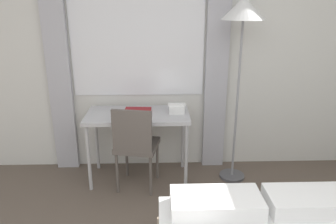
{
  "coord_description": "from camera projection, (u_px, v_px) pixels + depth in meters",
  "views": [
    {
      "loc": [
        -0.29,
        -0.86,
        1.85
      ],
      "look_at": [
        -0.21,
        1.91,
        0.89
      ],
      "focal_mm": 35.0,
      "sensor_mm": 36.0,
      "label": 1
    }
  ],
  "objects": [
    {
      "name": "wall_back_with_window",
      "position": [
        179.0,
        48.0,
        3.49
      ],
      "size": [
        5.06,
        0.13,
        2.7
      ],
      "color": "silver",
      "rests_on": "ground_plane"
    },
    {
      "name": "desk",
      "position": [
        138.0,
        120.0,
        3.37
      ],
      "size": [
        1.05,
        0.53,
        0.74
      ],
      "color": "#B2B2B7",
      "rests_on": "ground_plane"
    },
    {
      "name": "desk_chair",
      "position": [
        135.0,
        143.0,
        3.22
      ],
      "size": [
        0.47,
        0.47,
        0.89
      ],
      "rotation": [
        0.0,
        0.0,
        -0.19
      ],
      "color": "#59514C",
      "rests_on": "ground_plane"
    },
    {
      "name": "standing_lamp",
      "position": [
        243.0,
        22.0,
        3.06
      ],
      "size": [
        0.41,
        0.41,
        1.88
      ],
      "color": "#4C4C51",
      "rests_on": "ground_plane"
    },
    {
      "name": "telephone",
      "position": [
        177.0,
        109.0,
        3.37
      ],
      "size": [
        0.18,
        0.15,
        0.1
      ],
      "color": "white",
      "rests_on": "desk"
    },
    {
      "name": "book",
      "position": [
        137.0,
        111.0,
        3.38
      ],
      "size": [
        0.28,
        0.23,
        0.02
      ],
      "rotation": [
        0.0,
        0.0,
        -0.07
      ],
      "color": "maroon",
      "rests_on": "desk"
    }
  ]
}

